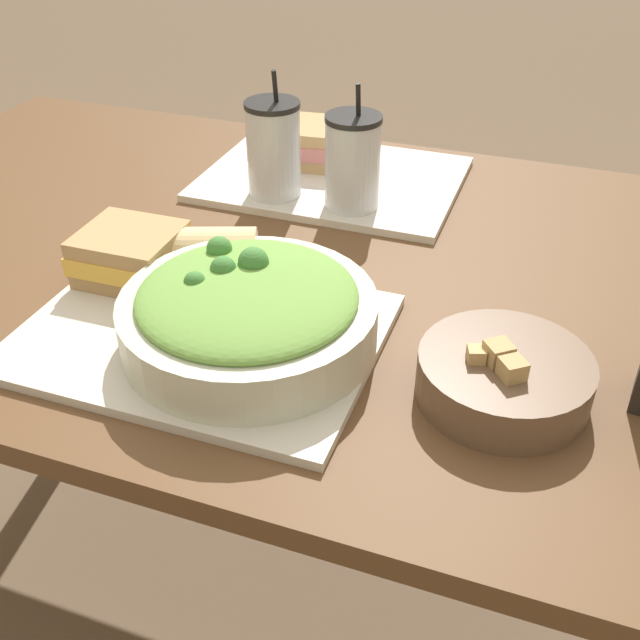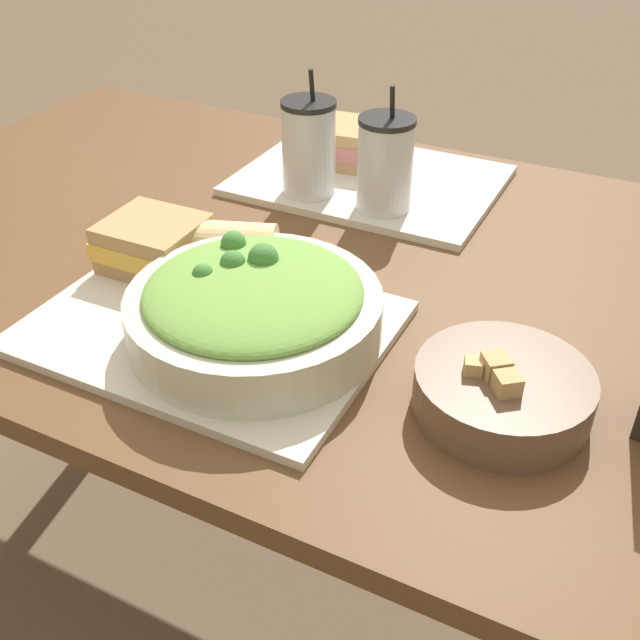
{
  "view_description": "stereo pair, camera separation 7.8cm",
  "coord_description": "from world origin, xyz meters",
  "px_view_note": "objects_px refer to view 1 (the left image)",
  "views": [
    {
      "loc": [
        0.4,
        -0.84,
        1.27
      ],
      "look_at": [
        0.19,
        -0.23,
        0.83
      ],
      "focal_mm": 42.0,
      "sensor_mm": 36.0,
      "label": 1
    },
    {
      "loc": [
        0.48,
        -0.81,
        1.27
      ],
      "look_at": [
        0.19,
        -0.23,
        0.83
      ],
      "focal_mm": 42.0,
      "sensor_mm": 36.0,
      "label": 2
    }
  ],
  "objects_px": {
    "salad_bowl": "(248,311)",
    "sandwich_near": "(131,254)",
    "drink_cup_red": "(352,165)",
    "sandwich_far": "(310,142)",
    "drink_cup_dark": "(274,152)",
    "soup_bowl": "(504,376)",
    "baguette_near": "(203,252)"
  },
  "relations": [
    {
      "from": "salad_bowl",
      "to": "sandwich_near",
      "type": "bearing_deg",
      "value": 158.35
    },
    {
      "from": "sandwich_near",
      "to": "drink_cup_dark",
      "type": "distance_m",
      "value": 0.3
    },
    {
      "from": "sandwich_near",
      "to": "baguette_near",
      "type": "relative_size",
      "value": 0.81
    },
    {
      "from": "baguette_near",
      "to": "drink_cup_dark",
      "type": "bearing_deg",
      "value": -18.85
    },
    {
      "from": "soup_bowl",
      "to": "salad_bowl",
      "type": "bearing_deg",
      "value": -177.22
    },
    {
      "from": "salad_bowl",
      "to": "baguette_near",
      "type": "distance_m",
      "value": 0.16
    },
    {
      "from": "salad_bowl",
      "to": "drink_cup_red",
      "type": "height_order",
      "value": "drink_cup_red"
    },
    {
      "from": "drink_cup_dark",
      "to": "soup_bowl",
      "type": "bearing_deg",
      "value": -41.29
    },
    {
      "from": "salad_bowl",
      "to": "soup_bowl",
      "type": "relative_size",
      "value": 1.59
    },
    {
      "from": "sandwich_near",
      "to": "drink_cup_red",
      "type": "relative_size",
      "value": 0.68
    },
    {
      "from": "sandwich_far",
      "to": "drink_cup_red",
      "type": "relative_size",
      "value": 0.75
    },
    {
      "from": "salad_bowl",
      "to": "drink_cup_red",
      "type": "bearing_deg",
      "value": 89.51
    },
    {
      "from": "sandwich_far",
      "to": "drink_cup_dark",
      "type": "xyz_separation_m",
      "value": [
        -0.01,
        -0.14,
        0.04
      ]
    },
    {
      "from": "baguette_near",
      "to": "sandwich_near",
      "type": "bearing_deg",
      "value": 93.76
    },
    {
      "from": "sandwich_far",
      "to": "soup_bowl",
      "type": "bearing_deg",
      "value": -57.97
    },
    {
      "from": "soup_bowl",
      "to": "sandwich_far",
      "type": "relative_size",
      "value": 1.28
    },
    {
      "from": "soup_bowl",
      "to": "sandwich_far",
      "type": "bearing_deg",
      "value": 128.75
    },
    {
      "from": "sandwich_far",
      "to": "sandwich_near",
      "type": "bearing_deg",
      "value": -107.73
    },
    {
      "from": "soup_bowl",
      "to": "sandwich_far",
      "type": "xyz_separation_m",
      "value": [
        -0.4,
        0.49,
        0.02
      ]
    },
    {
      "from": "sandwich_near",
      "to": "drink_cup_red",
      "type": "xyz_separation_m",
      "value": [
        0.2,
        0.29,
        0.03
      ]
    },
    {
      "from": "soup_bowl",
      "to": "drink_cup_red",
      "type": "distance_m",
      "value": 0.45
    },
    {
      "from": "salad_bowl",
      "to": "soup_bowl",
      "type": "distance_m",
      "value": 0.28
    },
    {
      "from": "baguette_near",
      "to": "salad_bowl",
      "type": "bearing_deg",
      "value": -155.03
    },
    {
      "from": "salad_bowl",
      "to": "sandwich_near",
      "type": "height_order",
      "value": "salad_bowl"
    },
    {
      "from": "soup_bowl",
      "to": "drink_cup_red",
      "type": "bearing_deg",
      "value": 128.18
    },
    {
      "from": "soup_bowl",
      "to": "sandwich_near",
      "type": "xyz_separation_m",
      "value": [
        -0.48,
        0.07,
        0.02
      ]
    },
    {
      "from": "soup_bowl",
      "to": "baguette_near",
      "type": "height_order",
      "value": "baguette_near"
    },
    {
      "from": "baguette_near",
      "to": "drink_cup_dark",
      "type": "relative_size",
      "value": 0.82
    },
    {
      "from": "soup_bowl",
      "to": "drink_cup_dark",
      "type": "distance_m",
      "value": 0.54
    },
    {
      "from": "soup_bowl",
      "to": "drink_cup_dark",
      "type": "xyz_separation_m",
      "value": [
        -0.4,
        0.36,
        0.05
      ]
    },
    {
      "from": "salad_bowl",
      "to": "soup_bowl",
      "type": "bearing_deg",
      "value": 2.78
    },
    {
      "from": "sandwich_far",
      "to": "drink_cup_red",
      "type": "xyz_separation_m",
      "value": [
        0.12,
        -0.14,
        0.03
      ]
    }
  ]
}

